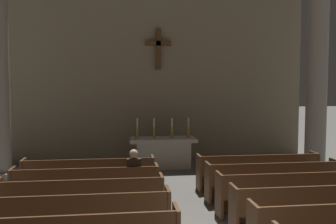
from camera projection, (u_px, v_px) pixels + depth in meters
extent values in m
cube|color=brown|center=(77.00, 221.00, 6.71)|extent=(3.12, 0.40, 0.05)
cube|color=brown|center=(75.00, 209.00, 6.46)|extent=(3.12, 0.05, 0.50)
cube|color=brown|center=(168.00, 214.00, 6.89)|extent=(0.06, 0.50, 0.95)
cube|color=brown|center=(82.00, 203.00, 7.72)|extent=(3.12, 0.40, 0.05)
cube|color=brown|center=(81.00, 192.00, 7.47)|extent=(3.12, 0.05, 0.50)
cube|color=brown|center=(83.00, 211.00, 7.91)|extent=(3.12, 0.04, 0.40)
cube|color=brown|center=(161.00, 198.00, 7.90)|extent=(0.06, 0.50, 0.95)
cube|color=brown|center=(86.00, 189.00, 8.72)|extent=(3.12, 0.40, 0.05)
cube|color=brown|center=(85.00, 179.00, 8.48)|extent=(3.12, 0.05, 0.50)
cube|color=brown|center=(87.00, 196.00, 8.92)|extent=(3.12, 0.04, 0.40)
cube|color=brown|center=(156.00, 185.00, 8.90)|extent=(0.06, 0.50, 0.95)
cube|color=brown|center=(12.00, 190.00, 8.50)|extent=(0.06, 0.50, 0.95)
cube|color=brown|center=(90.00, 178.00, 9.73)|extent=(3.12, 0.40, 0.05)
cube|color=brown|center=(89.00, 169.00, 9.49)|extent=(3.12, 0.05, 0.50)
cube|color=brown|center=(90.00, 185.00, 9.93)|extent=(3.12, 0.04, 0.40)
cube|color=brown|center=(153.00, 174.00, 9.91)|extent=(0.06, 0.50, 0.95)
cube|color=brown|center=(24.00, 178.00, 9.51)|extent=(0.06, 0.50, 0.95)
cube|color=brown|center=(315.00, 210.00, 7.27)|extent=(3.12, 0.40, 0.05)
cube|color=brown|center=(322.00, 199.00, 7.03)|extent=(3.12, 0.05, 0.50)
cube|color=brown|center=(310.00, 218.00, 7.46)|extent=(3.12, 0.04, 0.40)
cube|color=brown|center=(234.00, 211.00, 7.04)|extent=(0.06, 0.50, 0.95)
cube|color=brown|center=(291.00, 195.00, 8.28)|extent=(3.12, 0.40, 0.05)
cube|color=brown|center=(296.00, 185.00, 8.03)|extent=(3.12, 0.05, 0.50)
cube|color=brown|center=(287.00, 202.00, 8.47)|extent=(3.12, 0.04, 0.40)
cube|color=brown|center=(219.00, 195.00, 8.05)|extent=(0.06, 0.50, 0.95)
cube|color=brown|center=(272.00, 183.00, 9.29)|extent=(3.12, 0.40, 0.05)
cube|color=brown|center=(276.00, 173.00, 9.04)|extent=(3.12, 0.05, 0.50)
cube|color=brown|center=(269.00, 190.00, 9.48)|extent=(3.12, 0.04, 0.40)
cube|color=brown|center=(208.00, 183.00, 9.06)|extent=(0.06, 0.50, 0.95)
cube|color=brown|center=(335.00, 179.00, 9.46)|extent=(0.06, 0.50, 0.95)
cube|color=brown|center=(257.00, 173.00, 10.29)|extent=(3.12, 0.40, 0.05)
cube|color=brown|center=(261.00, 164.00, 10.05)|extent=(3.12, 0.05, 0.50)
cube|color=brown|center=(255.00, 180.00, 10.49)|extent=(3.12, 0.04, 0.40)
cube|color=brown|center=(199.00, 173.00, 10.07)|extent=(0.06, 0.50, 0.95)
cube|color=brown|center=(314.00, 170.00, 10.47)|extent=(0.06, 0.50, 0.95)
cube|color=#9E998E|center=(1.00, 174.00, 11.50)|extent=(0.93, 0.93, 0.20)
cube|color=#9E998E|center=(314.00, 165.00, 12.77)|extent=(0.93, 0.93, 0.20)
cylinder|color=#9E998E|center=(317.00, 79.00, 12.56)|extent=(0.66, 0.66, 5.91)
cube|color=#A8A399|center=(163.00, 155.00, 12.83)|extent=(1.76, 0.72, 0.88)
cube|color=#A8A399|center=(163.00, 140.00, 12.79)|extent=(2.20, 0.90, 0.12)
cube|color=silver|center=(163.00, 138.00, 12.79)|extent=(2.09, 0.86, 0.01)
cylinder|color=#B79338|center=(137.00, 138.00, 12.68)|extent=(0.16, 0.16, 0.02)
cylinder|color=#B79338|center=(137.00, 133.00, 12.67)|extent=(0.07, 0.07, 0.36)
cylinder|color=silver|center=(137.00, 123.00, 12.64)|extent=(0.04, 0.04, 0.29)
cylinder|color=#B79338|center=(154.00, 138.00, 12.75)|extent=(0.16, 0.16, 0.02)
cylinder|color=#B79338|center=(154.00, 132.00, 12.74)|extent=(0.07, 0.07, 0.36)
cylinder|color=silver|center=(154.00, 123.00, 12.71)|extent=(0.04, 0.04, 0.29)
cylinder|color=#B79338|center=(172.00, 137.00, 12.83)|extent=(0.16, 0.16, 0.02)
cylinder|color=#B79338|center=(172.00, 132.00, 12.81)|extent=(0.07, 0.07, 0.36)
cylinder|color=silver|center=(172.00, 122.00, 12.79)|extent=(0.04, 0.04, 0.29)
cylinder|color=#B79338|center=(188.00, 137.00, 12.90)|extent=(0.16, 0.16, 0.02)
cylinder|color=#B79338|center=(188.00, 132.00, 12.88)|extent=(0.07, 0.07, 0.36)
cylinder|color=silver|center=(188.00, 122.00, 12.86)|extent=(0.04, 0.04, 0.29)
cube|color=gray|center=(158.00, 60.00, 14.25)|extent=(10.96, 0.25, 7.33)
cube|color=brown|center=(158.00, 49.00, 14.02)|extent=(0.17, 0.17, 1.45)
cube|color=brown|center=(158.00, 43.00, 14.00)|extent=(0.93, 0.17, 0.17)
cube|color=#26262B|center=(134.00, 194.00, 9.05)|extent=(0.24, 0.14, 0.45)
cube|color=#26262B|center=(134.00, 183.00, 8.90)|extent=(0.28, 0.36, 0.12)
cube|color=#2D2319|center=(134.00, 170.00, 8.75)|extent=(0.32, 0.20, 0.54)
sphere|color=beige|center=(134.00, 154.00, 8.72)|extent=(0.20, 0.20, 0.20)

